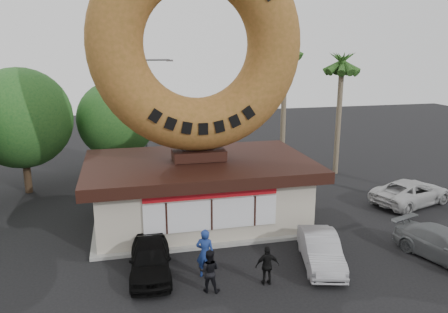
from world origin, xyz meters
TOP-DOWN VIEW (x-y plane):
  - ground at (0.00, 0.00)m, footprint 90.00×90.00m
  - donut_shop at (0.00, 5.98)m, footprint 11.20×7.20m
  - giant_donut at (0.00, 6.00)m, footprint 10.17×2.59m
  - tree_west at (-9.50, 13.00)m, footprint 6.00×6.00m
  - tree_mid at (-4.00, 15.00)m, footprint 5.20×5.20m
  - palm_near at (7.50, 14.00)m, footprint 2.60×2.60m
  - palm_far at (11.00, 12.50)m, footprint 2.60×2.60m
  - street_lamp at (-1.86, 16.00)m, footprint 2.11×0.20m
  - person_left at (-0.78, 0.41)m, footprint 0.86×0.73m
  - person_center at (-0.84, -0.64)m, footprint 0.95×0.84m
  - person_right at (1.39, -0.68)m, footprint 0.94×0.45m
  - car_black at (-2.86, 1.06)m, footprint 1.84×4.05m
  - car_silver at (4.03, 0.27)m, footprint 2.35×4.22m
  - car_grey at (9.36, -0.57)m, footprint 3.11×4.82m
  - car_white at (12.25, 5.74)m, footprint 5.53×3.79m

SIDE VIEW (x-z plane):
  - ground at x=0.00m, z-range 0.00..0.00m
  - car_grey at x=9.36m, z-range 0.00..1.30m
  - car_silver at x=4.03m, z-range 0.00..1.32m
  - car_black at x=-2.86m, z-range 0.00..1.35m
  - car_white at x=12.25m, z-range 0.00..1.40m
  - person_right at x=1.39m, z-range 0.00..1.56m
  - person_center at x=-0.84m, z-range 0.00..1.63m
  - person_left at x=-0.78m, z-range 0.00..1.99m
  - donut_shop at x=0.00m, z-range -0.13..3.67m
  - tree_mid at x=-4.00m, z-range 0.70..7.33m
  - street_lamp at x=-1.86m, z-range 0.48..8.48m
  - tree_west at x=-9.50m, z-range 0.82..8.47m
  - palm_far at x=11.00m, z-range 3.11..11.86m
  - palm_near at x=7.50m, z-range 3.54..13.29m
  - giant_donut at x=0.00m, z-range 3.80..13.97m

